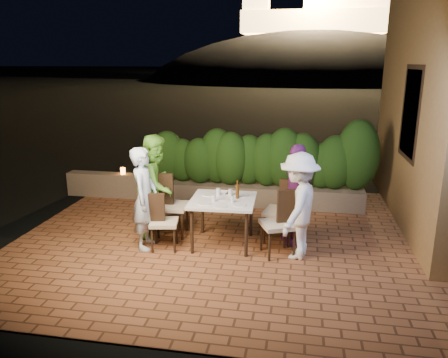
% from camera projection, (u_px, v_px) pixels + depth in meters
% --- Properties ---
extents(ground, '(400.00, 400.00, 0.00)m').
position_uv_depth(ground, '(228.00, 251.00, 6.78)').
color(ground, black).
rests_on(ground, ground).
extents(terrace_floor, '(7.00, 6.00, 0.15)m').
position_uv_depth(terrace_floor, '(233.00, 241.00, 7.27)').
color(terrace_floor, brown).
rests_on(terrace_floor, ground).
extents(window_pane, '(0.08, 1.00, 1.40)m').
position_uv_depth(window_pane, '(412.00, 113.00, 7.19)').
color(window_pane, black).
rests_on(window_pane, building_wall).
extents(window_frame, '(0.06, 1.15, 1.55)m').
position_uv_depth(window_frame, '(412.00, 113.00, 7.19)').
color(window_frame, black).
rests_on(window_frame, building_wall).
extents(planter, '(4.20, 0.55, 0.40)m').
position_uv_depth(planter, '(257.00, 195.00, 8.87)').
color(planter, brown).
rests_on(planter, ground).
extents(hedge, '(4.00, 0.70, 1.10)m').
position_uv_depth(hedge, '(258.00, 159.00, 8.67)').
color(hedge, '#1B3B10').
rests_on(hedge, planter).
extents(parapet, '(2.20, 0.30, 0.50)m').
position_uv_depth(parapet, '(118.00, 185.00, 9.37)').
color(parapet, brown).
rests_on(parapet, ground).
extents(hill, '(52.00, 40.00, 22.00)m').
position_uv_depth(hill, '(309.00, 108.00, 64.47)').
color(hill, black).
rests_on(hill, ground).
extents(fortress, '(26.00, 8.00, 8.00)m').
position_uv_depth(fortress, '(315.00, 3.00, 60.66)').
color(fortress, '#FFCC7A').
rests_on(fortress, hill).
extents(dining_table, '(1.03, 1.03, 0.75)m').
position_uv_depth(dining_table, '(223.00, 222.00, 6.88)').
color(dining_table, white).
rests_on(dining_table, ground).
extents(plate_nw, '(0.21, 0.21, 0.01)m').
position_uv_depth(plate_nw, '(204.00, 203.00, 6.58)').
color(plate_nw, white).
rests_on(plate_nw, dining_table).
extents(plate_sw, '(0.24, 0.24, 0.01)m').
position_uv_depth(plate_sw, '(209.00, 194.00, 7.00)').
color(plate_sw, white).
rests_on(plate_sw, dining_table).
extents(plate_ne, '(0.21, 0.21, 0.01)m').
position_uv_depth(plate_ne, '(239.00, 205.00, 6.50)').
color(plate_ne, white).
rests_on(plate_ne, dining_table).
extents(plate_se, '(0.24, 0.24, 0.01)m').
position_uv_depth(plate_se, '(240.00, 195.00, 6.97)').
color(plate_se, white).
rests_on(plate_se, dining_table).
extents(plate_centre, '(0.22, 0.22, 0.01)m').
position_uv_depth(plate_centre, '(224.00, 199.00, 6.79)').
color(plate_centre, white).
rests_on(plate_centre, dining_table).
extents(plate_front, '(0.21, 0.21, 0.01)m').
position_uv_depth(plate_front, '(220.00, 206.00, 6.45)').
color(plate_front, white).
rests_on(plate_front, dining_table).
extents(glass_nw, '(0.06, 0.06, 0.11)m').
position_uv_depth(glass_nw, '(214.00, 198.00, 6.67)').
color(glass_nw, silver).
rests_on(glass_nw, dining_table).
extents(glass_sw, '(0.07, 0.07, 0.12)m').
position_uv_depth(glass_sw, '(218.00, 192.00, 6.96)').
color(glass_sw, silver).
rests_on(glass_sw, dining_table).
extents(glass_ne, '(0.06, 0.06, 0.10)m').
position_uv_depth(glass_ne, '(232.00, 199.00, 6.62)').
color(glass_ne, silver).
rests_on(glass_ne, dining_table).
extents(glass_se, '(0.06, 0.06, 0.11)m').
position_uv_depth(glass_se, '(230.00, 193.00, 6.94)').
color(glass_se, silver).
rests_on(glass_se, dining_table).
extents(beer_bottle, '(0.06, 0.06, 0.29)m').
position_uv_depth(beer_bottle, '(237.00, 189.00, 6.80)').
color(beer_bottle, '#45290B').
rests_on(beer_bottle, dining_table).
extents(bowl, '(0.18, 0.18, 0.04)m').
position_uv_depth(bowl, '(223.00, 192.00, 7.07)').
color(bowl, white).
rests_on(bowl, dining_table).
extents(chair_left_front, '(0.48, 0.48, 0.89)m').
position_uv_depth(chair_left_front, '(164.00, 221.00, 6.71)').
color(chair_left_front, black).
rests_on(chair_left_front, ground).
extents(chair_left_back, '(0.51, 0.51, 1.06)m').
position_uv_depth(chair_left_back, '(172.00, 205.00, 7.23)').
color(chair_left_back, black).
rests_on(chair_left_back, ground).
extents(chair_right_front, '(0.61, 0.61, 1.01)m').
position_uv_depth(chair_right_front, '(278.00, 223.00, 6.48)').
color(chair_right_front, black).
rests_on(chair_right_front, ground).
extents(chair_right_back, '(0.57, 0.57, 1.05)m').
position_uv_depth(chair_right_back, '(280.00, 210.00, 6.97)').
color(chair_right_back, black).
rests_on(chair_right_back, ground).
extents(diner_blue, '(0.42, 0.60, 1.59)m').
position_uv_depth(diner_blue, '(145.00, 198.00, 6.68)').
color(diner_blue, silver).
rests_on(diner_blue, ground).
extents(diner_green, '(0.73, 0.89, 1.69)m').
position_uv_depth(diner_green, '(157.00, 185.00, 7.20)').
color(diner_green, '#73CB3F').
rests_on(diner_green, ground).
extents(diner_white, '(0.84, 1.14, 1.58)m').
position_uv_depth(diner_white, '(299.00, 206.00, 6.34)').
color(diner_white, white).
rests_on(diner_white, ground).
extents(diner_purple, '(0.70, 1.02, 1.61)m').
position_uv_depth(diner_purple, '(296.00, 194.00, 6.86)').
color(diner_purple, '#792A7F').
rests_on(diner_purple, ground).
extents(parapet_lamp, '(0.10, 0.10, 0.14)m').
position_uv_depth(parapet_lamp, '(123.00, 171.00, 9.26)').
color(parapet_lamp, orange).
rests_on(parapet_lamp, parapet).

